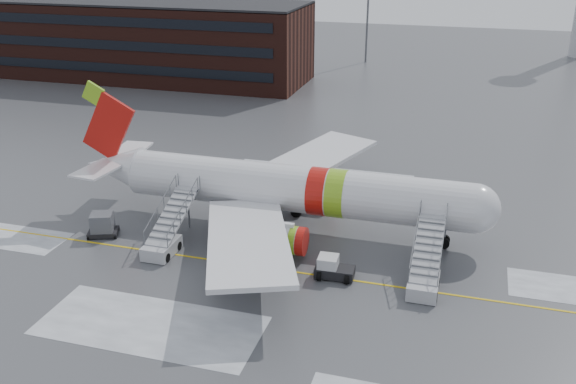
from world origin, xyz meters
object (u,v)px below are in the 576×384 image
(airliner, at_px, (284,188))
(pushback_tug, at_px, (332,268))
(airstair_fwd, at_px, (425,273))
(airstair_aft, at_px, (166,237))
(uld_container, at_px, (103,225))

(airliner, xyz_separation_m, pushback_tug, (5.68, -6.97, -2.72))
(airstair_fwd, xyz_separation_m, airstair_aft, (-19.51, 0.00, 0.00))
(pushback_tug, distance_m, uld_container, 19.20)
(airstair_fwd, bearing_deg, airliner, 151.52)
(airliner, xyz_separation_m, airstair_aft, (-7.46, -6.54, -2.35))
(pushback_tug, height_order, uld_container, uld_container)
(airliner, distance_m, uld_container, 14.83)
(pushback_tug, bearing_deg, uld_container, 176.09)
(airstair_aft, height_order, uld_container, airstair_aft)
(airstair_aft, relative_size, uld_container, 2.78)
(airliner, bearing_deg, airstair_aft, -138.77)
(airliner, bearing_deg, airstair_fwd, -28.48)
(pushback_tug, xyz_separation_m, uld_container, (-19.15, 1.31, 0.19))
(airstair_fwd, height_order, pushback_tug, airstair_fwd)
(airliner, relative_size, airstair_fwd, 4.55)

